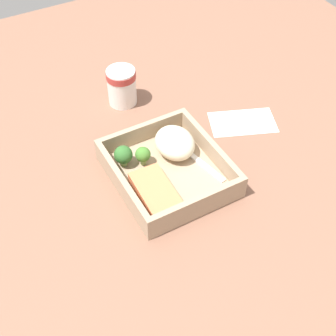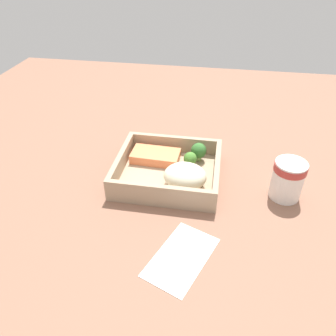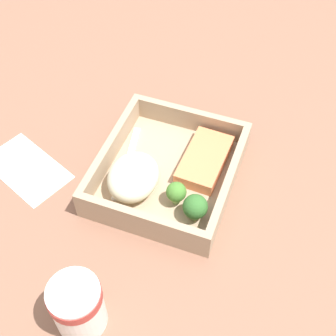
{
  "view_description": "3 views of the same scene",
  "coord_description": "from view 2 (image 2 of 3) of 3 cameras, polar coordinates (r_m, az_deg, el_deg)",
  "views": [
    {
      "loc": [
        -56.38,
        31.33,
        71.6
      ],
      "look_at": [
        0.0,
        0.0,
        2.7
      ],
      "focal_mm": 50.0,
      "sensor_mm": 36.0,
      "label": 1
    },
    {
      "loc": [
        10.53,
        -61.87,
        48.28
      ],
      "look_at": [
        0.0,
        0.0,
        2.7
      ],
      "focal_mm": 35.0,
      "sensor_mm": 36.0,
      "label": 2
    },
    {
      "loc": [
        45.06,
        16.6,
        62.07
      ],
      "look_at": [
        0.0,
        0.0,
        2.7
      ],
      "focal_mm": 50.0,
      "sensor_mm": 36.0,
      "label": 3
    }
  ],
  "objects": [
    {
      "name": "salmon_fillet",
      "position": [
        0.82,
        -2.18,
        2.09
      ],
      "size": [
        12.18,
        7.02,
        2.28
      ],
      "primitive_type": "cube",
      "rotation": [
        0.0,
        0.0,
        -0.04
      ],
      "color": "#F28151",
      "rests_on": "takeout_tray"
    },
    {
      "name": "tray_rim",
      "position": [
        0.77,
        0.0,
        0.36
      ],
      "size": [
        24.09,
        21.62,
        4.19
      ],
      "color": "tan",
      "rests_on": "takeout_tray"
    },
    {
      "name": "takeout_tray",
      "position": [
        0.79,
        0.0,
        -1.24
      ],
      "size": [
        24.09,
        21.62,
        1.2
      ],
      "primitive_type": "cube",
      "color": "tan",
      "rests_on": "ground_plane"
    },
    {
      "name": "broccoli_floret_1",
      "position": [
        0.82,
        5.35,
        2.98
      ],
      "size": [
        3.86,
        3.86,
        4.75
      ],
      "color": "#759A59",
      "rests_on": "takeout_tray"
    },
    {
      "name": "paper_cup",
      "position": [
        0.75,
        20.17,
        -1.64
      ],
      "size": [
        6.95,
        6.95,
        9.02
      ],
      "color": "white",
      "rests_on": "ground_plane"
    },
    {
      "name": "mashed_potatoes",
      "position": [
        0.73,
        2.98,
        -1.43
      ],
      "size": [
        9.61,
        7.98,
        5.55
      ],
      "primitive_type": "ellipsoid",
      "color": "beige",
      "rests_on": "takeout_tray"
    },
    {
      "name": "broccoli_floret_2",
      "position": [
        0.79,
        3.88,
        1.58
      ],
      "size": [
        3.2,
        3.2,
        4.26
      ],
      "color": "#87AA61",
      "rests_on": "takeout_tray"
    },
    {
      "name": "ground_plane",
      "position": [
        0.8,
        0.0,
        -2.15
      ],
      "size": [
        160.0,
        160.0,
        2.0
      ],
      "primitive_type": "cube",
      "color": "brown"
    },
    {
      "name": "receipt_slip",
      "position": [
        0.62,
        2.34,
        -15.2
      ],
      "size": [
        13.64,
        17.13,
        0.24
      ],
      "primitive_type": "cube",
      "rotation": [
        0.0,
        0.0,
        -0.38
      ],
      "color": "white",
      "rests_on": "ground_plane"
    },
    {
      "name": "fork",
      "position": [
        0.73,
        0.06,
        -4.04
      ],
      "size": [
        15.81,
        4.74,
        0.44
      ],
      "color": "white",
      "rests_on": "takeout_tray"
    }
  ]
}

